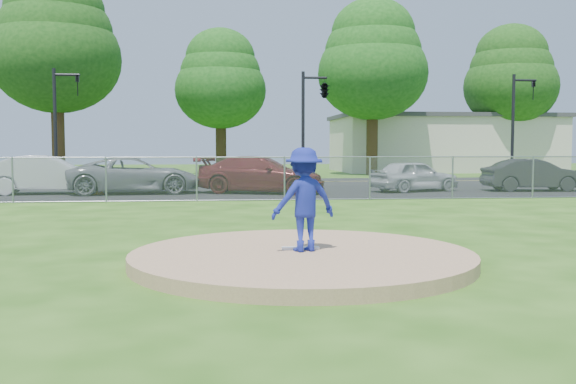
# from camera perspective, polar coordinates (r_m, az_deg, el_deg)

# --- Properties ---
(ground) EXTENTS (120.00, 120.00, 0.00)m
(ground) POSITION_cam_1_polar(r_m,az_deg,el_deg) (20.05, -2.55, -1.27)
(ground) COLOR #265312
(ground) RESTS_ON ground
(pitchers_mound) EXTENTS (5.40, 5.40, 0.20)m
(pitchers_mound) POSITION_cam_1_polar(r_m,az_deg,el_deg) (10.16, 1.26, -5.86)
(pitchers_mound) COLOR tan
(pitchers_mound) RESTS_ON ground
(pitching_rubber) EXTENTS (0.60, 0.15, 0.04)m
(pitching_rubber) POSITION_cam_1_polar(r_m,az_deg,el_deg) (10.33, 1.12, -5.01)
(pitching_rubber) COLOR white
(pitching_rubber) RESTS_ON pitchers_mound
(chain_link_fence) EXTENTS (40.00, 0.06, 1.50)m
(chain_link_fence) POSITION_cam_1_polar(r_m,az_deg,el_deg) (21.99, -2.91, 1.16)
(chain_link_fence) COLOR gray
(chain_link_fence) RESTS_ON ground
(parking_lot) EXTENTS (50.00, 8.00, 0.01)m
(parking_lot) POSITION_cam_1_polar(r_m,az_deg,el_deg) (26.52, -3.49, 0.03)
(parking_lot) COLOR black
(parking_lot) RESTS_ON ground
(street) EXTENTS (60.00, 7.00, 0.01)m
(street) POSITION_cam_1_polar(r_m,az_deg,el_deg) (33.99, -4.14, 0.90)
(street) COLOR black
(street) RESTS_ON ground
(commercial_building) EXTENTS (16.40, 9.40, 4.30)m
(commercial_building) POSITION_cam_1_polar(r_m,az_deg,el_deg) (50.96, 13.53, 4.25)
(commercial_building) COLOR beige
(commercial_building) RESTS_ON ground
(tree_left) EXTENTS (7.84, 7.84, 12.53)m
(tree_left) POSITION_cam_1_polar(r_m,az_deg,el_deg) (42.53, -19.94, 12.42)
(tree_left) COLOR #3D2516
(tree_left) RESTS_ON ground
(tree_center) EXTENTS (6.16, 6.16, 9.84)m
(tree_center) POSITION_cam_1_polar(r_m,az_deg,el_deg) (44.16, -6.02, 10.00)
(tree_center) COLOR #322212
(tree_center) RESTS_ON ground
(tree_right) EXTENTS (7.28, 7.28, 11.63)m
(tree_right) POSITION_cam_1_polar(r_m,az_deg,el_deg) (43.56, 7.54, 11.63)
(tree_right) COLOR #3A2715
(tree_right) RESTS_ON ground
(tree_far_right) EXTENTS (6.72, 6.72, 10.74)m
(tree_far_right) POSITION_cam_1_polar(r_m,az_deg,el_deg) (50.00, 19.19, 9.77)
(tree_far_right) COLOR #372414
(tree_far_right) RESTS_ON ground
(traffic_signal_left) EXTENTS (1.28, 0.20, 5.60)m
(traffic_signal_left) POSITION_cam_1_polar(r_m,az_deg,el_deg) (32.81, -19.60, 6.43)
(traffic_signal_left) COLOR black
(traffic_signal_left) RESTS_ON ground
(traffic_signal_center) EXTENTS (1.42, 2.48, 5.60)m
(traffic_signal_center) POSITION_cam_1_polar(r_m,az_deg,el_deg) (32.47, 3.07, 8.89)
(traffic_signal_center) COLOR black
(traffic_signal_center) RESTS_ON ground
(traffic_signal_right) EXTENTS (1.28, 0.20, 5.60)m
(traffic_signal_right) POSITION_cam_1_polar(r_m,az_deg,el_deg) (35.55, 19.71, 6.22)
(traffic_signal_right) COLOR black
(traffic_signal_right) RESTS_ON ground
(pitcher) EXTENTS (1.19, 0.89, 1.63)m
(pitcher) POSITION_cam_1_polar(r_m,az_deg,el_deg) (10.08, 1.42, -0.68)
(pitcher) COLOR navy
(pitcher) RESTS_ON pitchers_mound
(traffic_cone) EXTENTS (0.33, 0.33, 0.64)m
(traffic_cone) POSITION_cam_1_polar(r_m,az_deg,el_deg) (26.06, -16.42, 0.51)
(traffic_cone) COLOR #E24D0B
(traffic_cone) RESTS_ON parking_lot
(parked_car_white) EXTENTS (4.73, 2.02, 1.52)m
(parked_car_white) POSITION_cam_1_polar(r_m,az_deg,el_deg) (26.84, -20.65, 1.46)
(parked_car_white) COLOR silver
(parked_car_white) RESTS_ON parking_lot
(parked_car_gray) EXTENTS (5.44, 3.00, 1.44)m
(parked_car_gray) POSITION_cam_1_polar(r_m,az_deg,el_deg) (26.09, -13.46, 1.46)
(parked_car_gray) COLOR gray
(parked_car_gray) RESTS_ON parking_lot
(parked_car_darkred) EXTENTS (5.49, 3.60, 1.48)m
(parked_car_darkred) POSITION_cam_1_polar(r_m,az_deg,el_deg) (25.60, -2.43, 1.56)
(parked_car_darkred) COLOR maroon
(parked_car_darkred) RESTS_ON parking_lot
(parked_car_pearl) EXTENTS (4.11, 2.74, 1.30)m
(parked_car_pearl) POSITION_cam_1_polar(r_m,az_deg,el_deg) (27.11, 11.15, 1.43)
(parked_car_pearl) COLOR silver
(parked_car_pearl) RESTS_ON parking_lot
(parked_car_charcoal) EXTENTS (4.15, 1.66, 1.34)m
(parked_car_charcoal) POSITION_cam_1_polar(r_m,az_deg,el_deg) (28.77, 20.95, 1.43)
(parked_car_charcoal) COLOR #252527
(parked_car_charcoal) RESTS_ON parking_lot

